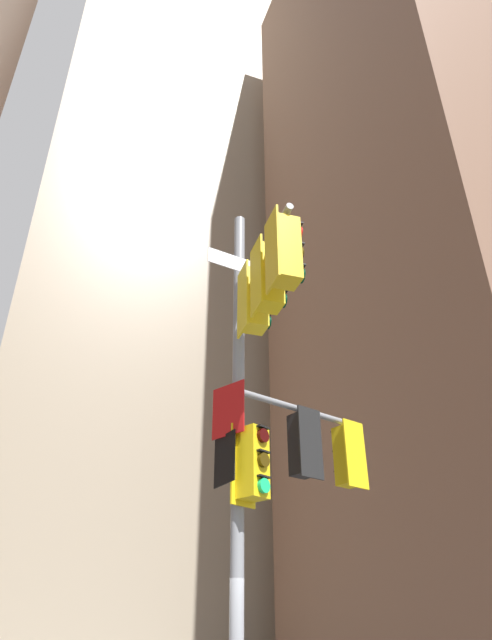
% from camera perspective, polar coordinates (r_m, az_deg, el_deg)
% --- Properties ---
extents(building_tower_right, '(14.66, 14.66, 42.80)m').
position_cam_1_polar(building_tower_right, '(30.92, 20.52, 11.73)').
color(building_tower_right, brown).
rests_on(building_tower_right, ground).
extents(building_mid_block, '(16.53, 16.53, 54.00)m').
position_cam_1_polar(building_mid_block, '(43.11, -9.26, 6.28)').
color(building_mid_block, tan).
rests_on(building_mid_block, ground).
extents(signal_pole_assembly, '(3.23, 3.31, 8.55)m').
position_cam_1_polar(signal_pole_assembly, '(8.38, 2.77, -7.38)').
color(signal_pole_assembly, gray).
rests_on(signal_pole_assembly, ground).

